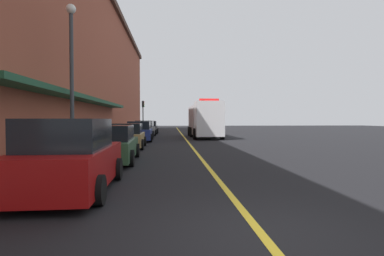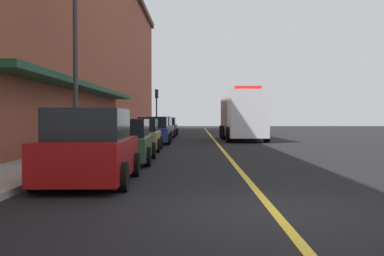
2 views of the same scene
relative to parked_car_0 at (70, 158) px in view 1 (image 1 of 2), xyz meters
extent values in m
plane|color=black|center=(3.85, 21.86, -0.84)|extent=(112.00, 112.00, 0.00)
cube|color=#9E9B93|center=(-2.35, 21.86, -0.76)|extent=(2.40, 70.00, 0.15)
cube|color=gold|center=(3.85, 21.86, -0.83)|extent=(0.16, 70.00, 0.01)
cube|color=brown|center=(-10.32, 20.86, 6.37)|extent=(13.53, 64.00, 14.41)
cube|color=#19472D|center=(-3.00, 12.86, 2.26)|extent=(1.20, 22.40, 0.24)
cube|color=maroon|center=(0.00, 0.06, -0.21)|extent=(1.97, 4.33, 0.89)
cube|color=black|center=(0.00, -0.15, 0.60)|extent=(1.73, 2.40, 0.73)
cylinder|color=black|center=(-0.97, 1.36, -0.52)|extent=(0.24, 0.65, 0.64)
cylinder|color=black|center=(0.90, 1.41, -0.52)|extent=(0.24, 0.65, 0.64)
cylinder|color=black|center=(-0.90, -1.29, -0.52)|extent=(0.24, 0.65, 0.64)
cylinder|color=black|center=(0.97, -1.24, -0.52)|extent=(0.24, 0.65, 0.64)
cube|color=#2D5133|center=(-0.03, 5.27, -0.29)|extent=(2.03, 4.68, 0.75)
cube|color=black|center=(-0.02, 5.04, 0.39)|extent=(1.77, 2.59, 0.61)
cylinder|color=black|center=(-1.03, 6.66, -0.52)|extent=(0.24, 0.65, 0.64)
cylinder|color=black|center=(0.87, 6.73, -0.52)|extent=(0.24, 0.65, 0.64)
cylinder|color=black|center=(-0.93, 3.80, -0.52)|extent=(0.24, 0.65, 0.64)
cylinder|color=black|center=(0.97, 3.87, -0.52)|extent=(0.24, 0.65, 0.64)
cube|color=#A5844C|center=(-0.18, 11.34, -0.29)|extent=(1.99, 4.44, 0.75)
cube|color=black|center=(-0.18, 11.12, 0.39)|extent=(1.74, 2.46, 0.61)
cylinder|color=black|center=(-1.16, 12.67, -0.52)|extent=(0.24, 0.65, 0.64)
cylinder|color=black|center=(0.71, 12.72, -0.52)|extent=(0.24, 0.65, 0.64)
cylinder|color=black|center=(-1.08, 9.95, -0.52)|extent=(0.24, 0.65, 0.64)
cylinder|color=black|center=(0.80, 10.01, -0.52)|extent=(0.24, 0.65, 0.64)
cube|color=navy|center=(-0.06, 17.43, -0.26)|extent=(2.01, 4.66, 0.80)
cube|color=black|center=(-0.06, 17.20, 0.47)|extent=(1.77, 2.58, 0.65)
cylinder|color=black|center=(-1.06, 18.83, -0.52)|extent=(0.24, 0.65, 0.64)
cylinder|color=black|center=(0.86, 18.88, -0.52)|extent=(0.24, 0.65, 0.64)
cylinder|color=black|center=(-0.99, 15.97, -0.52)|extent=(0.24, 0.65, 0.64)
cylinder|color=black|center=(0.93, 16.02, -0.52)|extent=(0.24, 0.65, 0.64)
cube|color=#595B60|center=(-0.16, 23.90, -0.25)|extent=(1.95, 4.81, 0.82)
cube|color=black|center=(-0.17, 23.66, 0.50)|extent=(1.71, 2.67, 0.67)
cylinder|color=black|center=(-1.03, 25.40, -0.52)|extent=(0.24, 0.65, 0.64)
cylinder|color=black|center=(0.80, 25.35, -0.52)|extent=(0.24, 0.65, 0.64)
cylinder|color=black|center=(-1.12, 22.45, -0.52)|extent=(0.24, 0.65, 0.64)
cylinder|color=black|center=(0.71, 22.39, -0.52)|extent=(0.24, 0.65, 0.64)
cube|color=black|center=(-0.07, 30.44, -0.27)|extent=(1.75, 4.91, 0.79)
cube|color=black|center=(-0.07, 30.19, 0.45)|extent=(1.56, 2.71, 0.64)
cylinder|color=black|center=(-0.95, 31.95, -0.52)|extent=(0.22, 0.64, 0.64)
cylinder|color=black|center=(0.79, 31.96, -0.52)|extent=(0.22, 0.64, 0.64)
cylinder|color=black|center=(-0.93, 28.91, -0.52)|extent=(0.22, 0.64, 0.64)
cylinder|color=black|center=(0.81, 28.93, -0.52)|extent=(0.22, 0.64, 0.64)
cube|color=silver|center=(5.86, 18.74, 1.00)|extent=(2.47, 2.49, 3.07)
cube|color=silver|center=(5.79, 23.30, 0.88)|extent=(2.52, 5.99, 2.82)
cube|color=red|center=(5.86, 18.74, 2.65)|extent=(1.71, 0.63, 0.24)
cylinder|color=black|center=(7.09, 18.85, -0.34)|extent=(0.32, 1.00, 1.00)
cylinder|color=black|center=(4.63, 18.81, -0.34)|extent=(0.32, 1.00, 1.00)
cylinder|color=black|center=(7.04, 22.57, -0.34)|extent=(0.32, 1.00, 1.00)
cylinder|color=black|center=(4.57, 22.53, -0.34)|extent=(0.32, 1.00, 1.00)
cylinder|color=black|center=(7.00, 24.98, -0.34)|extent=(0.32, 1.00, 1.00)
cylinder|color=black|center=(4.54, 24.94, -0.34)|extent=(0.32, 1.00, 1.00)
cylinder|color=#4C4C51|center=(-1.50, 27.08, -0.16)|extent=(0.07, 0.07, 1.05)
cube|color=black|center=(-1.50, 27.08, 0.50)|extent=(0.14, 0.18, 0.28)
cylinder|color=#4C4C51|center=(-1.50, 22.76, -0.16)|extent=(0.07, 0.07, 1.05)
cube|color=black|center=(-1.50, 22.76, 0.50)|extent=(0.14, 0.18, 0.28)
cylinder|color=#4C4C51|center=(-1.50, 12.43, -0.16)|extent=(0.07, 0.07, 1.05)
cube|color=black|center=(-1.50, 12.43, 0.50)|extent=(0.14, 0.18, 0.28)
cylinder|color=#33383D|center=(-2.10, 6.76, 2.56)|extent=(0.18, 0.18, 6.50)
sphere|color=white|center=(-2.10, 6.76, 6.03)|extent=(0.44, 0.44, 0.44)
cylinder|color=#232326|center=(-1.45, 35.94, 1.01)|extent=(0.14, 0.14, 3.40)
cube|color=black|center=(-1.45, 35.94, 3.16)|extent=(0.28, 0.36, 0.90)
sphere|color=red|center=(-1.29, 35.94, 3.46)|extent=(0.16, 0.16, 0.16)
sphere|color=gold|center=(-1.29, 35.94, 3.16)|extent=(0.16, 0.16, 0.16)
sphere|color=green|center=(-1.29, 35.94, 2.86)|extent=(0.16, 0.16, 0.16)
camera|label=1|loc=(2.44, -7.47, 0.94)|focal=27.92mm
camera|label=2|loc=(2.54, -11.15, 0.74)|focal=43.61mm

